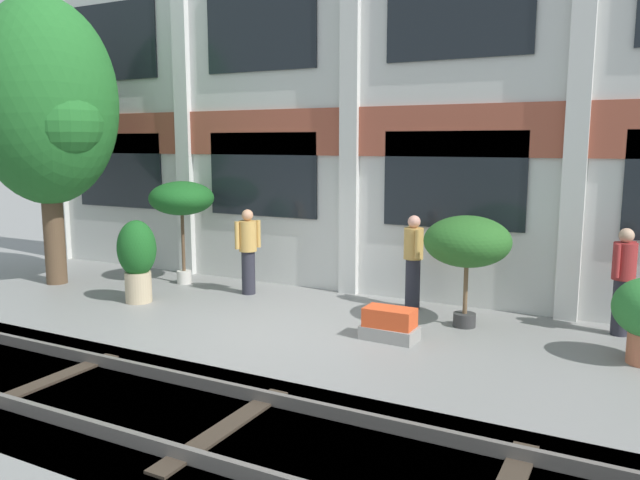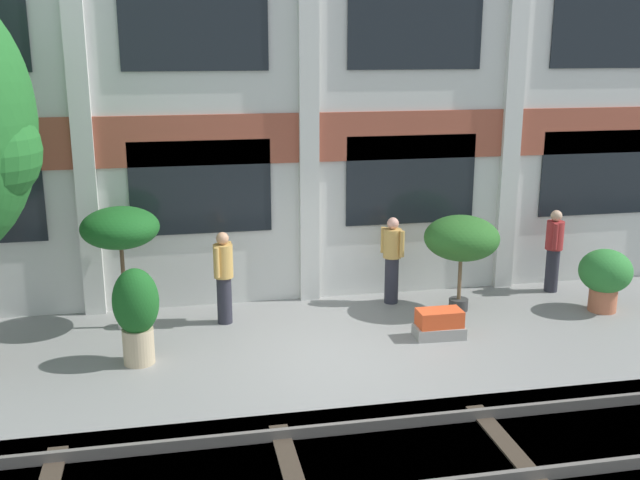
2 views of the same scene
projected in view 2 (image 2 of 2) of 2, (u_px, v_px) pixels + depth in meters
The scene contains 11 objects.
ground_plane at pixel (342, 356), 11.78m from camera, with size 80.00×80.00×0.00m, color gray.
apartment_facade at pixel (306, 87), 13.66m from camera, with size 16.21×0.64×8.04m.
rail_tracks at pixel (400, 469), 8.89m from camera, with size 23.85×2.80×0.43m.
potted_plant_glazed_jar at pixel (136, 311), 11.30m from camera, with size 0.70×0.70×1.52m.
potted_plant_fluted_column at pixel (605, 275), 13.60m from camera, with size 0.95×0.95×1.16m.
potted_plant_square_trough at pixel (439, 324), 12.47m from camera, with size 0.84×0.49×0.48m.
potted_plant_low_pan at pixel (462, 239), 13.46m from camera, with size 1.36×1.36×1.78m.
potted_plant_tall_urn at pixel (120, 230), 12.53m from camera, with size 1.31×1.31×2.12m.
resident_by_doorway at pixel (554, 248), 14.64m from camera, with size 0.34×0.48×1.64m.
resident_watching_tracks at pixel (392, 257), 13.98m from camera, with size 0.35×0.45×1.66m.
resident_near_plants at pixel (224, 275), 12.96m from camera, with size 0.34×0.46×1.64m.
Camera 2 is at (-2.50, -10.64, 4.77)m, focal length 42.00 mm.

